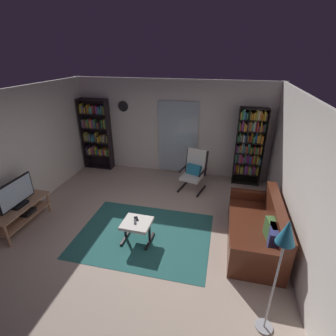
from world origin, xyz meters
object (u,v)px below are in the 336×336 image
(bookshelf_near_tv, at_px, (96,132))
(bookshelf_near_sofa, at_px, (249,145))
(television, at_px, (16,194))
(wall_clock, at_px, (123,106))
(tv_remote, at_px, (135,222))
(lounge_armchair, at_px, (194,169))
(floor_lamp_by_sofa, at_px, (285,243))
(ottoman, at_px, (137,225))
(cell_phone, at_px, (136,219))
(tv_stand, at_px, (22,212))
(leather_sofa, at_px, (258,230))

(bookshelf_near_tv, xyz_separation_m, bookshelf_near_sofa, (4.29, -0.07, -0.02))
(television, xyz_separation_m, wall_clock, (0.99, 3.17, 1.11))
(television, xyz_separation_m, tv_remote, (2.35, 0.11, -0.32))
(bookshelf_near_tv, height_order, lounge_armchair, bookshelf_near_tv)
(bookshelf_near_sofa, bearing_deg, tv_remote, -126.26)
(floor_lamp_by_sofa, bearing_deg, ottoman, 150.37)
(lounge_armchair, bearing_deg, wall_clock, 158.75)
(bookshelf_near_tv, height_order, floor_lamp_by_sofa, bookshelf_near_tv)
(lounge_armchair, height_order, cell_phone, lounge_armchair)
(wall_clock, bearing_deg, tv_stand, -107.40)
(cell_phone, xyz_separation_m, wall_clock, (-1.35, 2.97, 1.44))
(television, relative_size, tv_remote, 5.87)
(bookshelf_near_tv, distance_m, wall_clock, 1.14)
(bookshelf_near_sofa, bearing_deg, cell_phone, -127.25)
(television, distance_m, ottoman, 2.42)
(wall_clock, bearing_deg, bookshelf_near_tv, -170.16)
(wall_clock, bearing_deg, floor_lamp_by_sofa, -50.44)
(leather_sofa, xyz_separation_m, cell_phone, (-2.20, -0.31, 0.11))
(bookshelf_near_sofa, xyz_separation_m, ottoman, (-2.06, -2.84, -0.74))
(television, height_order, bookshelf_near_sofa, bookshelf_near_sofa)
(television, height_order, leather_sofa, television)
(leather_sofa, height_order, ottoman, leather_sofa)
(lounge_armchair, relative_size, ottoman, 1.92)
(lounge_armchair, relative_size, floor_lamp_by_sofa, 0.61)
(bookshelf_near_sofa, bearing_deg, television, -146.32)
(bookshelf_near_sofa, bearing_deg, tv_stand, -146.49)
(bookshelf_near_tv, relative_size, lounge_armchair, 2.00)
(television, bearing_deg, floor_lamp_by_sofa, -13.69)
(cell_phone, bearing_deg, lounge_armchair, 37.54)
(wall_clock, bearing_deg, bookshelf_near_sofa, -3.56)
(tv_stand, relative_size, bookshelf_near_tv, 0.61)
(lounge_armchair, relative_size, tv_remote, 7.10)
(television, xyz_separation_m, floor_lamp_by_sofa, (4.51, -1.10, 0.64))
(ottoman, xyz_separation_m, cell_phone, (-0.04, 0.08, 0.08))
(tv_stand, bearing_deg, ottoman, 2.35)
(bookshelf_near_tv, bearing_deg, ottoman, -52.56)
(television, height_order, wall_clock, wall_clock)
(television, relative_size, leather_sofa, 0.45)
(bookshelf_near_tv, bearing_deg, bookshelf_near_sofa, -0.93)
(tv_remote, bearing_deg, television, 161.18)
(television, bearing_deg, leather_sofa, 6.44)
(bookshelf_near_sofa, xyz_separation_m, floor_lamp_by_sofa, (0.08, -4.06, 0.31))
(television, bearing_deg, bookshelf_near_tv, 87.17)
(leather_sofa, relative_size, lounge_armchair, 1.85)
(lounge_armchair, height_order, floor_lamp_by_sofa, floor_lamp_by_sofa)
(leather_sofa, bearing_deg, cell_phone, -171.92)
(tv_stand, xyz_separation_m, tv_remote, (2.35, 0.09, 0.10))
(cell_phone, height_order, wall_clock, wall_clock)
(television, distance_m, leather_sofa, 4.59)
(tv_stand, bearing_deg, lounge_armchair, 36.56)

